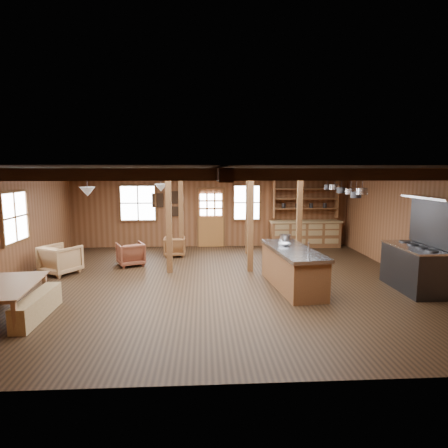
{
  "coord_description": "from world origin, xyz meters",
  "views": [
    {
      "loc": [
        -0.29,
        -8.98,
        2.73
      ],
      "look_at": [
        0.29,
        1.16,
        1.29
      ],
      "focal_mm": 30.0,
      "sensor_mm": 36.0,
      "label": 1
    }
  ],
  "objects": [
    {
      "name": "kitchen_island",
      "position": [
        1.8,
        -0.53,
        0.48
      ],
      "size": [
        1.15,
        2.58,
        1.2
      ],
      "rotation": [
        0.0,
        0.0,
        0.11
      ],
      "color": "brown",
      "rests_on": "floor"
    },
    {
      "name": "window_left",
      "position": [
        -4.96,
        0.5,
        1.6
      ],
      "size": [
        0.14,
        1.24,
        1.32
      ],
      "color": "white",
      "rests_on": "wall_back"
    },
    {
      "name": "back_counter",
      "position": [
        3.4,
        4.2,
        0.6
      ],
      "size": [
        2.55,
        0.6,
        2.45
      ],
      "color": "brown",
      "rests_on": "floor"
    },
    {
      "name": "room",
      "position": [
        0.0,
        0.0,
        1.4
      ],
      "size": [
        10.04,
        9.04,
        2.84
      ],
      "color": "black",
      "rests_on": "ground"
    },
    {
      "name": "bowl",
      "position": [
        1.68,
        -0.2,
        0.97
      ],
      "size": [
        0.36,
        0.36,
        0.07
      ],
      "primitive_type": "imported",
      "rotation": [
        0.0,
        0.0,
        0.32
      ],
      "color": "silver",
      "rests_on": "kitchen_island"
    },
    {
      "name": "bench_aisle",
      "position": [
        -3.4,
        -2.09,
        0.22
      ],
      "size": [
        0.3,
        1.63,
        0.45
      ],
      "primitive_type": "cube",
      "color": "olive",
      "rests_on": "floor"
    },
    {
      "name": "ceiling_joists",
      "position": [
        0.0,
        0.18,
        2.68
      ],
      "size": [
        9.8,
        8.82,
        0.18
      ],
      "color": "black",
      "rests_on": "ceiling"
    },
    {
      "name": "pendant_lamps",
      "position": [
        -2.25,
        1.0,
        2.25
      ],
      "size": [
        1.86,
        2.36,
        0.66
      ],
      "color": "#2B2B2E",
      "rests_on": "ceiling"
    },
    {
      "name": "window_back_right",
      "position": [
        1.3,
        4.46,
        1.6
      ],
      "size": [
        1.02,
        0.06,
        1.32
      ],
      "color": "white",
      "rests_on": "wall_back"
    },
    {
      "name": "armchair_a",
      "position": [
        -2.4,
        1.82,
        0.33
      ],
      "size": [
        0.95,
        0.96,
        0.67
      ],
      "primitive_type": "imported",
      "rotation": [
        0.0,
        0.0,
        3.56
      ],
      "color": "brown",
      "rests_on": "floor"
    },
    {
      "name": "pot_rack",
      "position": [
        3.28,
        0.24,
        2.28
      ],
      "size": [
        0.44,
        3.0,
        0.46
      ],
      "color": "#2B2B2E",
      "rests_on": "ceiling"
    },
    {
      "name": "armchair_c",
      "position": [
        -4.09,
        1.0,
        0.39
      ],
      "size": [
        1.16,
        1.17,
        0.78
      ],
      "primitive_type": "imported",
      "rotation": [
        0.0,
        0.0,
        2.6
      ],
      "color": "#9B7146",
      "rests_on": "floor"
    },
    {
      "name": "dining_table",
      "position": [
        -3.9,
        -2.09,
        0.32
      ],
      "size": [
        1.22,
        1.95,
        0.65
      ],
      "primitive_type": "imported",
      "rotation": [
        0.0,
        0.0,
        1.68
      ],
      "color": "brown",
      "rests_on": "floor"
    },
    {
      "name": "timber_posts",
      "position": [
        0.52,
        2.08,
        1.4
      ],
      "size": [
        3.95,
        2.35,
        2.8
      ],
      "color": "#4F2816",
      "rests_on": "floor"
    },
    {
      "name": "armchair_b",
      "position": [
        -1.21,
        2.97,
        0.31
      ],
      "size": [
        0.68,
        0.7,
        0.62
      ],
      "primitive_type": "imported",
      "rotation": [
        0.0,
        0.0,
        3.16
      ],
      "color": "brown",
      "rests_on": "floor"
    },
    {
      "name": "notice_boards",
      "position": [
        -1.5,
        4.46,
        1.64
      ],
      "size": [
        1.08,
        0.03,
        0.9
      ],
      "color": "silver",
      "rests_on": "wall_back"
    },
    {
      "name": "back_door",
      "position": [
        0.0,
        4.45,
        0.88
      ],
      "size": [
        1.02,
        0.08,
        2.15
      ],
      "color": "brown",
      "rests_on": "floor"
    },
    {
      "name": "window_back_left",
      "position": [
        -2.6,
        4.46,
        1.6
      ],
      "size": [
        1.32,
        0.06,
        1.32
      ],
      "color": "white",
      "rests_on": "wall_back"
    },
    {
      "name": "counter_pot",
      "position": [
        1.8,
        0.32,
        1.03
      ],
      "size": [
        0.3,
        0.3,
        0.18
      ],
      "primitive_type": "cylinder",
      "color": "#B6B8BE",
      "rests_on": "kitchen_island"
    },
    {
      "name": "step_stool",
      "position": [
        2.23,
        0.93,
        0.21
      ],
      "size": [
        0.49,
        0.35,
        0.43
      ],
      "primitive_type": "cube",
      "rotation": [
        0.0,
        0.0,
        0.02
      ],
      "color": "olive",
      "rests_on": "floor"
    },
    {
      "name": "commercial_range",
      "position": [
        4.64,
        -0.87,
        0.68
      ],
      "size": [
        0.9,
        1.75,
        2.16
      ],
      "color": "#2B2B2E",
      "rests_on": "floor"
    }
  ]
}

